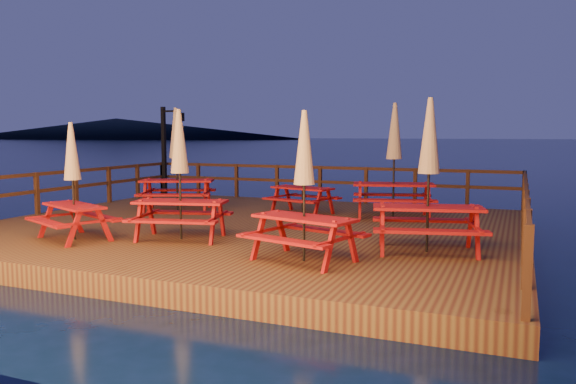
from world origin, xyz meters
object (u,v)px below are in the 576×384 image
lamp_post (168,142)px  picnic_table_0 (429,173)px  picnic_table_1 (304,184)px  picnic_table_2 (302,168)px

lamp_post → picnic_table_0: 11.39m
lamp_post → picnic_table_0: (9.63, -6.07, -0.38)m
picnic_table_1 → picnic_table_2: size_ratio=1.06×
picnic_table_2 → picnic_table_1: bearing=-54.3°
picnic_table_0 → picnic_table_2: (-3.77, 3.60, -0.21)m
picnic_table_0 → picnic_table_2: picnic_table_0 is taller
picnic_table_0 → lamp_post: bearing=133.7°
picnic_table_2 → picnic_table_0: bearing=-29.3°
picnic_table_0 → picnic_table_1: size_ratio=1.10×
picnic_table_2 → lamp_post: bearing=171.6°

